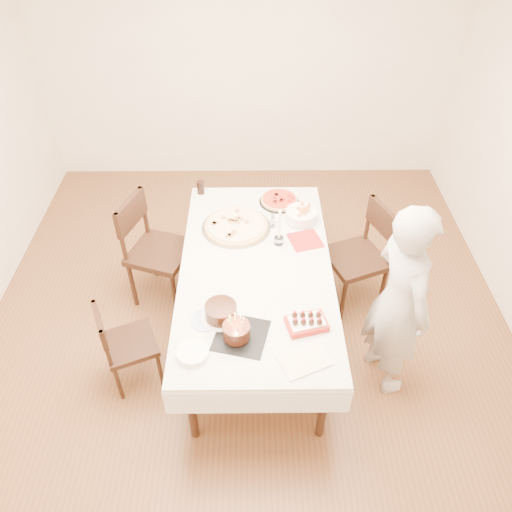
{
  "coord_description": "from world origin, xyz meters",
  "views": [
    {
      "loc": [
        0.04,
        -2.83,
        3.31
      ],
      "look_at": [
        0.07,
        -0.07,
        0.86
      ],
      "focal_mm": 35.0,
      "sensor_mm": 36.0,
      "label": 1
    }
  ],
  "objects_px": {
    "chair_left_savory": "(160,252)",
    "pizza_pepperoni": "(279,200)",
    "taper_candle": "(279,227)",
    "strawberry_box": "(307,323)",
    "birthday_cake": "(236,328)",
    "pizza_white": "(236,226)",
    "person": "(399,302)",
    "dining_table": "(256,301)",
    "cola_glass": "(201,187)",
    "chair_right_savory": "(355,259)",
    "chair_left_dessert": "(130,344)",
    "layer_cake": "(221,312)",
    "pasta_bowl": "(301,215)"
  },
  "relations": [
    {
      "from": "dining_table",
      "to": "cola_glass",
      "type": "bearing_deg",
      "value": 116.24
    },
    {
      "from": "pizza_white",
      "to": "cola_glass",
      "type": "xyz_separation_m",
      "value": [
        -0.33,
        0.51,
        0.04
      ]
    },
    {
      "from": "chair_left_dessert",
      "to": "pizza_pepperoni",
      "type": "height_order",
      "value": "pizza_pepperoni"
    },
    {
      "from": "cola_glass",
      "to": "strawberry_box",
      "type": "distance_m",
      "value": 1.77
    },
    {
      "from": "chair_right_savory",
      "to": "pasta_bowl",
      "type": "xyz_separation_m",
      "value": [
        -0.46,
        0.2,
        0.32
      ]
    },
    {
      "from": "chair_left_dessert",
      "to": "pasta_bowl",
      "type": "xyz_separation_m",
      "value": [
        1.31,
        1.01,
        0.41
      ]
    },
    {
      "from": "chair_left_savory",
      "to": "pizza_pepperoni",
      "type": "height_order",
      "value": "chair_left_savory"
    },
    {
      "from": "person",
      "to": "cola_glass",
      "type": "bearing_deg",
      "value": 27.68
    },
    {
      "from": "chair_right_savory",
      "to": "taper_candle",
      "type": "height_order",
      "value": "taper_candle"
    },
    {
      "from": "taper_candle",
      "to": "cola_glass",
      "type": "relative_size",
      "value": 2.83
    },
    {
      "from": "pizza_white",
      "to": "taper_candle",
      "type": "bearing_deg",
      "value": -30.63
    },
    {
      "from": "pasta_bowl",
      "to": "strawberry_box",
      "type": "height_order",
      "value": "pasta_bowl"
    },
    {
      "from": "pizza_pepperoni",
      "to": "cola_glass",
      "type": "height_order",
      "value": "cola_glass"
    },
    {
      "from": "chair_left_dessert",
      "to": "strawberry_box",
      "type": "height_order",
      "value": "strawberry_box"
    },
    {
      "from": "chair_left_dessert",
      "to": "pasta_bowl",
      "type": "bearing_deg",
      "value": -165.24
    },
    {
      "from": "chair_left_dessert",
      "to": "chair_left_savory",
      "type": "bearing_deg",
      "value": -120.22
    },
    {
      "from": "pizza_white",
      "to": "strawberry_box",
      "type": "height_order",
      "value": "strawberry_box"
    },
    {
      "from": "taper_candle",
      "to": "cola_glass",
      "type": "distance_m",
      "value": 0.98
    },
    {
      "from": "birthday_cake",
      "to": "layer_cake",
      "type": "bearing_deg",
      "value": 121.89
    },
    {
      "from": "birthday_cake",
      "to": "strawberry_box",
      "type": "height_order",
      "value": "birthday_cake"
    },
    {
      "from": "chair_left_dessert",
      "to": "cola_glass",
      "type": "height_order",
      "value": "cola_glass"
    },
    {
      "from": "chair_left_savory",
      "to": "chair_left_dessert",
      "type": "height_order",
      "value": "chair_left_savory"
    },
    {
      "from": "chair_right_savory",
      "to": "taper_candle",
      "type": "xyz_separation_m",
      "value": [
        -0.66,
        -0.11,
        0.44
      ]
    },
    {
      "from": "pasta_bowl",
      "to": "birthday_cake",
      "type": "distance_m",
      "value": 1.36
    },
    {
      "from": "pizza_white",
      "to": "pasta_bowl",
      "type": "relative_size",
      "value": 2.16
    },
    {
      "from": "taper_candle",
      "to": "birthday_cake",
      "type": "xyz_separation_m",
      "value": [
        -0.32,
        -0.95,
        -0.08
      ]
    },
    {
      "from": "chair_right_savory",
      "to": "strawberry_box",
      "type": "relative_size",
      "value": 3.67
    },
    {
      "from": "taper_candle",
      "to": "strawberry_box",
      "type": "distance_m",
      "value": 0.88
    },
    {
      "from": "birthday_cake",
      "to": "pizza_white",
      "type": "bearing_deg",
      "value": 91.3
    },
    {
      "from": "pizza_white",
      "to": "dining_table",
      "type": "bearing_deg",
      "value": -71.54
    },
    {
      "from": "chair_right_savory",
      "to": "strawberry_box",
      "type": "height_order",
      "value": "chair_right_savory"
    },
    {
      "from": "chair_right_savory",
      "to": "chair_left_dessert",
      "type": "xyz_separation_m",
      "value": [
        -1.78,
        -0.81,
        -0.1
      ]
    },
    {
      "from": "birthday_cake",
      "to": "dining_table",
      "type": "bearing_deg",
      "value": 78.89
    },
    {
      "from": "birthday_cake",
      "to": "strawberry_box",
      "type": "distance_m",
      "value": 0.48
    },
    {
      "from": "layer_cake",
      "to": "taper_candle",
      "type": "bearing_deg",
      "value": 61.23
    },
    {
      "from": "chair_left_savory",
      "to": "pizza_white",
      "type": "height_order",
      "value": "chair_left_savory"
    },
    {
      "from": "chair_right_savory",
      "to": "layer_cake",
      "type": "xyz_separation_m",
      "value": [
        -1.09,
        -0.88,
        0.32
      ]
    },
    {
      "from": "strawberry_box",
      "to": "pizza_pepperoni",
      "type": "bearing_deg",
      "value": 94.8
    },
    {
      "from": "cola_glass",
      "to": "birthday_cake",
      "type": "xyz_separation_m",
      "value": [
        0.35,
        -1.66,
        0.03
      ]
    },
    {
      "from": "person",
      "to": "cola_glass",
      "type": "distance_m",
      "value": 2.03
    },
    {
      "from": "strawberry_box",
      "to": "layer_cake",
      "type": "bearing_deg",
      "value": 171.73
    },
    {
      "from": "taper_candle",
      "to": "layer_cake",
      "type": "relative_size",
      "value": 1.25
    },
    {
      "from": "birthday_cake",
      "to": "chair_right_savory",
      "type": "bearing_deg",
      "value": 47.17
    },
    {
      "from": "dining_table",
      "to": "pizza_pepperoni",
      "type": "distance_m",
      "value": 0.95
    },
    {
      "from": "chair_right_savory",
      "to": "chair_left_savory",
      "type": "relative_size",
      "value": 0.96
    },
    {
      "from": "chair_right_savory",
      "to": "taper_candle",
      "type": "bearing_deg",
      "value": 167.86
    },
    {
      "from": "person",
      "to": "pizza_pepperoni",
      "type": "distance_m",
      "value": 1.47
    },
    {
      "from": "strawberry_box",
      "to": "person",
      "type": "bearing_deg",
      "value": 14.03
    },
    {
      "from": "pizza_white",
      "to": "pizza_pepperoni",
      "type": "xyz_separation_m",
      "value": [
        0.37,
        0.36,
        0.0
      ]
    },
    {
      "from": "layer_cake",
      "to": "dining_table",
      "type": "bearing_deg",
      "value": 64.24
    }
  ]
}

